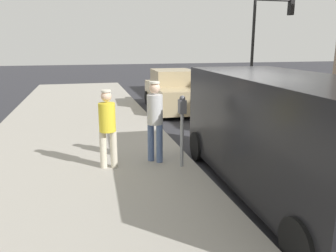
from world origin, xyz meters
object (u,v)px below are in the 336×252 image
Objects in this scene: parked_van at (285,132)px; parked_sedan_behind at (174,92)px; parking_meter_near at (182,119)px; pedestrian_in_yellow at (107,124)px; traffic_light_corner at (267,29)px; pedestrian_in_gray at (155,116)px.

parked_sedan_behind is (-0.21, -8.31, -0.41)m from parked_van.
parking_meter_near is 1.54m from pedestrian_in_yellow.
parked_van is at bearing 61.58° from traffic_light_corner.
pedestrian_in_yellow reaches higher than parked_sedan_behind.
parking_meter_near is 0.34× the size of parked_sedan_behind.
parking_meter_near reaches higher than parked_sedan_behind.
pedestrian_in_gray is (0.48, -0.44, -0.01)m from parking_meter_near.
parked_sedan_behind is (-1.71, -6.92, -0.43)m from parking_meter_near.
traffic_light_corner is at bearing -129.61° from pedestrian_in_gray.
pedestrian_in_gray reaches higher than pedestrian_in_yellow.
pedestrian_in_gray is 2.70m from parked_van.
pedestrian_in_yellow is (1.50, -0.31, -0.09)m from parking_meter_near.
parked_van is at bearing 150.49° from pedestrian_in_yellow.
parked_sedan_behind is 0.86× the size of traffic_light_corner.
pedestrian_in_yellow is at bearing 47.57° from traffic_light_corner.
traffic_light_corner reaches higher than pedestrian_in_yellow.
parked_van reaches higher than parking_meter_near.
pedestrian_in_gray is at bearing -42.91° from parked_van.
parking_meter_near is 13.72m from traffic_light_corner.
traffic_light_corner reaches higher than parked_van.
parking_meter_near is 0.93× the size of pedestrian_in_yellow.
pedestrian_in_gray is at bearing -42.92° from parking_meter_near.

